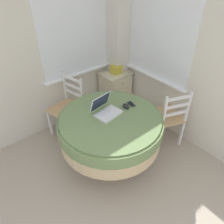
{
  "coord_description": "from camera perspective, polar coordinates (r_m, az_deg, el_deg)",
  "views": [
    {
      "loc": [
        -0.05,
        0.03,
        2.31
      ],
      "look_at": [
        1.34,
        1.71,
        0.68
      ],
      "focal_mm": 35.0,
      "sensor_mm": 36.0,
      "label": 1
    }
  ],
  "objects": [
    {
      "name": "laptop",
      "position": [
        2.54,
        -1.67,
        0.67
      ],
      "size": [
        0.33,
        0.31,
        0.21
      ],
      "color": "silver",
      "rests_on": "round_dining_table"
    },
    {
      "name": "corner_room_shell",
      "position": [
        2.46,
        -0.34,
        12.03
      ],
      "size": [
        4.61,
        4.61,
        2.55
      ],
      "color": "beige",
      "rests_on": "ground_plane"
    },
    {
      "name": "round_dining_table",
      "position": [
        2.6,
        -0.45,
        -4.15
      ],
      "size": [
        1.23,
        1.23,
        0.76
      ],
      "color": "#4C3D2D",
      "rests_on": "ground_plane"
    },
    {
      "name": "computer_mouse",
      "position": [
        2.64,
        3.66,
        1.59
      ],
      "size": [
        0.07,
        0.1,
        0.05
      ],
      "color": "black",
      "rests_on": "round_dining_table"
    },
    {
      "name": "dining_chair_near_right_window",
      "position": [
        3.12,
        14.33,
        -1.35
      ],
      "size": [
        0.53,
        0.55,
        0.9
      ],
      "color": "tan",
      "rests_on": "ground_plane"
    },
    {
      "name": "storage_box",
      "position": [
        3.62,
        1.11,
        11.12
      ],
      "size": [
        0.15,
        0.14,
        0.14
      ],
      "color": "gold",
      "rests_on": "corner_cabinet"
    },
    {
      "name": "corner_cabinet",
      "position": [
        3.83,
        0.89,
        5.74
      ],
      "size": [
        0.47,
        0.4,
        0.67
      ],
      "color": "beige",
      "rests_on": "ground_plane"
    },
    {
      "name": "cell_phone",
      "position": [
        2.72,
        5.05,
        2.09
      ],
      "size": [
        0.08,
        0.13,
        0.01
      ],
      "color": "#2D2D33",
      "rests_on": "round_dining_table"
    },
    {
      "name": "dining_chair_near_back_window",
      "position": [
        3.29,
        -11.41,
        1.24
      ],
      "size": [
        0.52,
        0.49,
        0.9
      ],
      "color": "tan",
      "rests_on": "ground_plane"
    }
  ]
}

